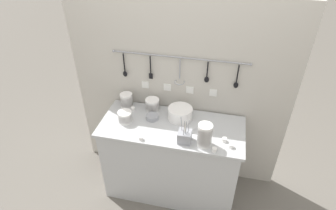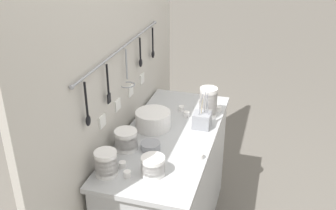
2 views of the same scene
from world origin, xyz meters
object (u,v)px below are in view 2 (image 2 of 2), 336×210
(cup_back_right, at_px, (127,174))
(cup_centre, at_px, (219,109))
(cup_edge_far, at_px, (211,100))
(cup_by_caddy, at_px, (201,102))
(bowl_stack_nested_right, at_px, (126,140))
(bowl_stack_short_front, at_px, (106,163))
(cup_edge_near, at_px, (181,108))
(bowl_stack_tall_left, at_px, (208,102))
(bowl_stack_back_corner, at_px, (153,166))
(steel_mixing_bowl, at_px, (151,146))
(cup_beside_plates, at_px, (200,156))
(plate_stack, at_px, (153,120))
(cutlery_caddy, at_px, (202,120))
(cup_front_right, at_px, (187,114))
(cup_back_left, at_px, (122,165))

(cup_back_right, bearing_deg, cup_centre, -20.49)
(cup_centre, xyz_separation_m, cup_edge_far, (0.13, 0.08, 0.00))
(cup_by_caddy, bearing_deg, bowl_stack_nested_right, 157.00)
(bowl_stack_short_front, height_order, cup_edge_near, bowl_stack_short_front)
(bowl_stack_tall_left, xyz_separation_m, bowl_stack_short_front, (-0.83, 0.39, -0.03))
(cup_centre, relative_size, cup_back_right, 1.00)
(cup_back_right, bearing_deg, bowl_stack_back_corner, -63.94)
(steel_mixing_bowl, bearing_deg, cup_beside_plates, -92.98)
(bowl_stack_short_front, bearing_deg, cup_back_right, -85.99)
(cup_beside_plates, bearing_deg, bowl_stack_back_corner, 135.94)
(bowl_stack_short_front, distance_m, steel_mixing_bowl, 0.34)
(plate_stack, distance_m, cutlery_caddy, 0.32)
(cutlery_caddy, height_order, cup_edge_far, cutlery_caddy)
(bowl_stack_nested_right, relative_size, cup_back_right, 3.35)
(bowl_stack_nested_right, xyz_separation_m, cup_front_right, (0.51, -0.25, -0.04))
(cup_edge_near, xyz_separation_m, cup_back_right, (-0.85, 0.08, 0.00))
(cup_beside_plates, xyz_separation_m, cup_edge_far, (0.77, 0.08, 0.00))
(cup_centre, bearing_deg, cup_edge_near, 104.15)
(cup_back_right, relative_size, cup_edge_far, 1.00)
(bowl_stack_tall_left, xyz_separation_m, cup_back_left, (-0.75, 0.34, -0.09))
(cup_back_left, height_order, cup_front_right, same)
(cup_by_caddy, bearing_deg, cup_back_right, 168.61)
(cup_back_left, bearing_deg, bowl_stack_tall_left, -24.26)
(cup_back_left, height_order, cup_edge_near, same)
(cutlery_caddy, height_order, cup_by_caddy, cutlery_caddy)
(bowl_stack_nested_right, distance_m, steel_mixing_bowl, 0.15)
(bowl_stack_short_front, relative_size, cup_beside_plates, 3.45)
(bowl_stack_nested_right, relative_size, cup_centre, 3.35)
(cup_by_caddy, distance_m, cup_edge_far, 0.09)
(bowl_stack_nested_right, distance_m, cup_back_right, 0.29)
(cup_beside_plates, bearing_deg, cup_edge_far, 5.71)
(bowl_stack_back_corner, height_order, cup_centre, bowl_stack_back_corner)
(bowl_stack_tall_left, xyz_separation_m, steel_mixing_bowl, (-0.52, 0.25, -0.08))
(cup_by_caddy, bearing_deg, bowl_stack_back_corner, 175.51)
(bowl_stack_short_front, xyz_separation_m, cup_centre, (0.92, -0.46, -0.05))
(cup_by_caddy, xyz_separation_m, cup_front_right, (-0.21, 0.06, 0.00))
(cutlery_caddy, distance_m, cup_edge_far, 0.40)
(bowl_stack_back_corner, bearing_deg, bowl_stack_short_front, 106.10)
(cup_back_right, bearing_deg, steel_mixing_bowl, -6.18)
(plate_stack, xyz_separation_m, cup_by_caddy, (0.43, -0.23, -0.04))
(bowl_stack_tall_left, relative_size, plate_stack, 0.91)
(cup_edge_far, bearing_deg, bowl_stack_tall_left, -176.00)
(bowl_stack_nested_right, xyz_separation_m, cutlery_caddy, (0.39, -0.38, -0.01))
(cup_back_left, xyz_separation_m, cup_front_right, (0.70, -0.20, 0.00))
(cup_beside_plates, bearing_deg, bowl_stack_tall_left, 6.42)
(bowl_stack_tall_left, xyz_separation_m, plate_stack, (-0.27, 0.31, -0.05))
(bowl_stack_tall_left, height_order, cup_beside_plates, bowl_stack_tall_left)
(cup_centre, distance_m, cup_back_right, 0.97)
(cup_centre, distance_m, cup_edge_near, 0.27)
(cup_centre, xyz_separation_m, cup_by_caddy, (0.07, 0.14, 0.00))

